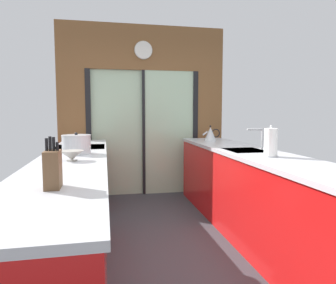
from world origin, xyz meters
TOP-DOWN VIEW (x-y plane):
  - ground_plane at (0.00, 0.60)m, footprint 5.04×7.60m
  - back_wall_unit at (0.00, 2.40)m, footprint 2.64×0.12m
  - left_counter_run at (-0.91, 0.13)m, footprint 0.62×3.80m
  - right_counter_run at (0.91, 0.30)m, footprint 0.62×3.80m
  - sink_faucet at (1.05, 0.55)m, footprint 0.19×0.02m
  - oven_range at (-0.91, 1.25)m, footprint 0.60×0.60m
  - mixing_bowl at (-0.89, 0.14)m, footprint 0.20×0.20m
  - knife_block at (-0.89, -0.84)m, footprint 0.08×0.14m
  - stock_pot at (-0.89, 0.58)m, footprint 0.28×0.28m
  - kettle at (0.89, 1.70)m, footprint 0.27×0.18m
  - paper_towel_roll at (0.89, 0.02)m, footprint 0.14×0.14m

SIDE VIEW (x-z plane):
  - ground_plane at x=0.00m, z-range -0.02..0.00m
  - oven_range at x=-0.91m, z-range 0.00..0.92m
  - right_counter_run at x=0.91m, z-range 0.00..0.92m
  - left_counter_run at x=-0.91m, z-range 0.01..0.93m
  - mixing_bowl at x=-0.89m, z-range 0.92..1.01m
  - stock_pot at x=-0.89m, z-range 0.91..1.12m
  - kettle at x=0.89m, z-range 0.91..1.13m
  - knife_block at x=-0.89m, z-range 0.89..1.17m
  - paper_towel_roll at x=0.89m, z-range 0.90..1.20m
  - sink_faucet at x=1.05m, z-range 0.96..1.20m
  - back_wall_unit at x=0.00m, z-range 0.17..2.87m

